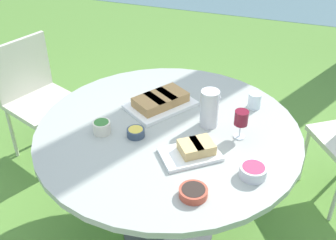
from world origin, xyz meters
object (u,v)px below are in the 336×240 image
(dining_table, at_px, (168,145))
(wine_glass, at_px, (241,119))
(water_pitcher, at_px, (210,108))
(chair_far_back, at_px, (35,92))

(dining_table, xyz_separation_m, wine_glass, (0.37, 0.05, 0.22))
(water_pitcher, distance_m, wine_glass, 0.19)
(chair_far_back, distance_m, wine_glass, 1.63)
(wine_glass, bearing_deg, dining_table, -172.34)
(dining_table, bearing_deg, wine_glass, 7.66)
(water_pitcher, bearing_deg, wine_glass, -18.43)
(dining_table, height_order, water_pitcher, water_pitcher)
(dining_table, distance_m, chair_far_back, 1.26)
(dining_table, relative_size, chair_far_back, 1.58)
(chair_far_back, relative_size, wine_glass, 5.64)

